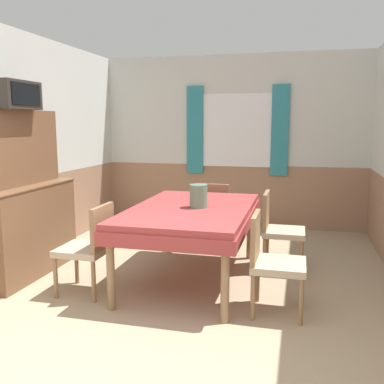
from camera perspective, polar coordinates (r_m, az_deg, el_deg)
wall_back at (r=6.61m, az=5.40°, el=6.74°), size 4.40×0.10×2.60m
wall_left at (r=5.26m, az=-21.31°, el=5.41°), size 0.05×4.87×2.60m
dining_table at (r=4.29m, az=-0.09°, el=-3.32°), size 1.18×1.89×0.76m
chair_head_window at (r=5.46m, az=3.00°, el=-2.70°), size 0.44×0.44×0.85m
chair_left_near at (r=4.12m, az=-13.47°, el=-6.93°), size 0.44×0.44×0.85m
chair_right_near at (r=3.68m, az=10.51°, el=-8.80°), size 0.44×0.44×0.85m
chair_right_far at (r=4.76m, az=11.42°, el=-4.67°), size 0.44×0.44×0.85m
sideboard at (r=4.81m, az=-21.63°, el=-1.83°), size 0.46×1.30×1.72m
tv at (r=4.62m, az=-22.68°, el=11.84°), size 0.29×0.54×0.28m
vase at (r=4.21m, az=0.87°, el=-0.54°), size 0.17×0.17×0.23m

